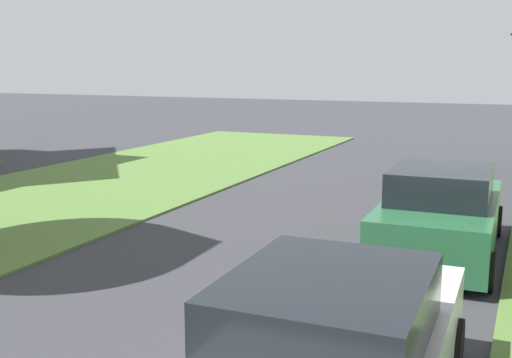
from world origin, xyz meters
TOP-DOWN VIEW (x-y plane):
  - parked_sedan_green at (2.49, 13.17)m, footprint 2.02×4.43m

SIDE VIEW (x-z plane):
  - parked_sedan_green at x=2.49m, z-range -0.06..1.51m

